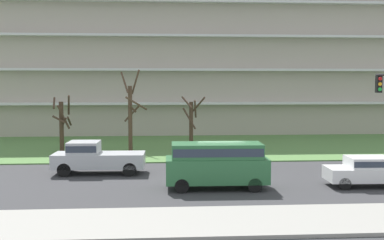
% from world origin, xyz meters
% --- Properties ---
extents(ground, '(160.00, 160.00, 0.00)m').
position_xyz_m(ground, '(0.00, 0.00, 0.00)').
color(ground, '#38383A').
extents(sidewalk_curb_near, '(80.00, 4.00, 0.15)m').
position_xyz_m(sidewalk_curb_near, '(0.00, -8.00, 0.07)').
color(sidewalk_curb_near, '#99968E').
rests_on(sidewalk_curb_near, ground).
extents(grass_lawn_strip, '(80.00, 16.00, 0.08)m').
position_xyz_m(grass_lawn_strip, '(0.00, 14.00, 0.04)').
color(grass_lawn_strip, '#547F42').
rests_on(grass_lawn_strip, ground).
extents(apartment_building, '(54.97, 12.01, 20.25)m').
position_xyz_m(apartment_building, '(0.00, 27.53, 10.13)').
color(apartment_building, '#B2A899').
rests_on(apartment_building, ground).
extents(tree_far_left, '(1.45, 1.49, 4.50)m').
position_xyz_m(tree_far_left, '(-10.89, 11.63, 2.30)').
color(tree_far_left, '#423023').
rests_on(tree_far_left, ground).
extents(tree_left, '(2.12, 2.18, 6.47)m').
position_xyz_m(tree_left, '(-5.54, 11.45, 3.05)').
color(tree_left, '#4C3828').
rests_on(tree_left, ground).
extents(tree_center, '(1.95, 1.94, 4.40)m').
position_xyz_m(tree_center, '(-0.76, 11.39, 2.33)').
color(tree_center, '#423023').
rests_on(tree_center, ground).
extents(van_green_near_left, '(5.23, 2.09, 2.36)m').
position_xyz_m(van_green_near_left, '(-0.38, -2.00, 1.40)').
color(van_green_near_left, '#2D6B3D').
rests_on(van_green_near_left, ground).
extents(sedan_white_center_left, '(4.47, 1.97, 1.57)m').
position_xyz_m(sedan_white_center_left, '(7.65, -2.00, 0.87)').
color(sedan_white_center_left, white).
rests_on(sedan_white_center_left, ground).
extents(pickup_silver_center_right, '(5.46, 2.17, 1.95)m').
position_xyz_m(pickup_silver_center_right, '(-7.15, 2.51, 1.02)').
color(pickup_silver_center_right, '#B7BABF').
rests_on(pickup_silver_center_right, ground).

